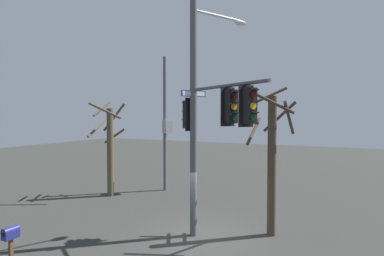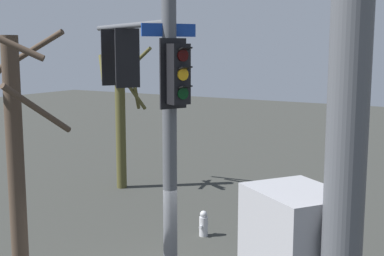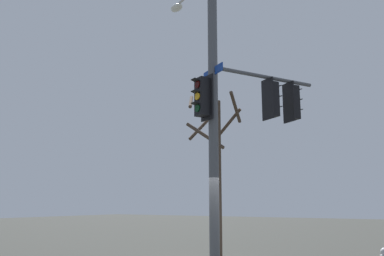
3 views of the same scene
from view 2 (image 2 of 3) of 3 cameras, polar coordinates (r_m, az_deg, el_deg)
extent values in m
cylinder|color=#4C4F54|center=(9.95, -2.49, 5.34)|extent=(0.28, 0.28, 9.28)
cylinder|color=#4C4F54|center=(11.67, -6.86, 10.95)|extent=(2.00, 3.37, 0.12)
cube|color=black|center=(11.91, -7.29, 7.53)|extent=(0.46, 0.44, 1.10)
cube|color=black|center=(11.75, -7.00, 7.52)|extent=(0.50, 0.33, 1.30)
cylinder|color=#2F0403|center=(12.06, -7.60, 9.15)|extent=(0.20, 0.14, 0.22)
cube|color=black|center=(12.13, -7.73, 9.71)|extent=(0.26, 0.25, 0.06)
cylinder|color=#F2A814|center=(12.06, -7.56, 7.54)|extent=(0.20, 0.14, 0.22)
cube|color=black|center=(12.13, -7.70, 8.11)|extent=(0.26, 0.25, 0.06)
cylinder|color=black|center=(12.08, -7.53, 5.92)|extent=(0.20, 0.14, 0.22)
cube|color=black|center=(12.14, -7.67, 6.50)|extent=(0.26, 0.25, 0.06)
cylinder|color=#4C4F54|center=(11.91, -7.35, 10.53)|extent=(0.04, 0.04, 0.15)
cube|color=black|center=(12.71, -8.76, 7.57)|extent=(0.47, 0.45, 1.10)
cube|color=black|center=(12.54, -8.54, 7.56)|extent=(0.49, 0.35, 1.30)
cylinder|color=#2F0403|center=(12.86, -9.01, 9.09)|extent=(0.20, 0.15, 0.22)
cube|color=black|center=(12.93, -9.12, 9.62)|extent=(0.26, 0.25, 0.06)
cylinder|color=#F2A814|center=(12.86, -8.97, 7.58)|extent=(0.20, 0.15, 0.22)
cube|color=black|center=(12.93, -9.08, 8.11)|extent=(0.26, 0.25, 0.06)
cylinder|color=black|center=(12.87, -8.94, 6.07)|extent=(0.20, 0.15, 0.22)
cube|color=black|center=(12.94, -9.04, 6.61)|extent=(0.26, 0.25, 0.06)
cylinder|color=#4C4F54|center=(12.71, -8.83, 10.39)|extent=(0.04, 0.04, 0.15)
cube|color=black|center=(9.63, -1.52, 5.86)|extent=(0.45, 0.42, 1.10)
cube|color=black|center=(9.77, -2.06, 5.90)|extent=(0.52, 0.27, 1.30)
cylinder|color=#2F0403|center=(9.48, -0.98, 7.87)|extent=(0.21, 0.12, 0.22)
cube|color=black|center=(9.41, -0.73, 8.60)|extent=(0.26, 0.23, 0.06)
cylinder|color=#F2A814|center=(9.49, -0.98, 5.82)|extent=(0.21, 0.12, 0.22)
cube|color=black|center=(9.42, -0.73, 6.53)|extent=(0.26, 0.23, 0.06)
cylinder|color=black|center=(9.51, -0.97, 3.77)|extent=(0.21, 0.12, 0.22)
cube|color=black|center=(9.44, -0.72, 4.47)|extent=(0.26, 0.23, 0.06)
cube|color=navy|center=(9.94, -2.53, 10.56)|extent=(0.95, 0.61, 0.24)
cube|color=white|center=(9.95, -2.57, 10.56)|extent=(0.85, 0.54, 0.18)
cylinder|color=#B2B2B7|center=(14.95, 1.25, -10.61)|extent=(0.24, 0.24, 0.55)
sphere|color=#B2B2B7|center=(14.83, 1.26, -9.32)|extent=(0.20, 0.20, 0.20)
cylinder|color=#B2B2B7|center=(14.82, 0.98, -10.67)|extent=(0.10, 0.09, 0.09)
cylinder|color=#B2B2B7|center=(15.05, 1.52, -10.36)|extent=(0.10, 0.09, 0.09)
cylinder|color=#484524|center=(19.61, -7.75, 0.50)|extent=(0.37, 0.37, 4.88)
cylinder|color=#484524|center=(19.50, -6.24, 7.63)|extent=(0.94, 0.97, 1.24)
cylinder|color=#484524|center=(19.94, -6.10, 7.12)|extent=(0.47, 1.66, 1.15)
cylinder|color=#484524|center=(19.42, -6.01, 3.33)|extent=(1.19, 0.78, 1.00)
cylinder|color=#484524|center=(18.95, -6.66, 4.30)|extent=(1.37, 0.48, 1.64)
cylinder|color=#484524|center=(19.37, -9.74, 6.44)|extent=(1.04, 1.03, 0.95)
cylinder|color=#44352A|center=(11.01, -18.51, -4.85)|extent=(0.34, 0.34, 5.46)
cylinder|color=#44352A|center=(11.31, -16.98, 8.05)|extent=(0.47, 1.49, 0.85)
cylinder|color=#44352A|center=(10.20, -16.37, 1.96)|extent=(1.55, 0.22, 1.07)
camera|label=1|loc=(21.64, 1.50, 7.29)|focal=28.40mm
camera|label=3|loc=(14.66, 46.91, -7.56)|focal=37.30mm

